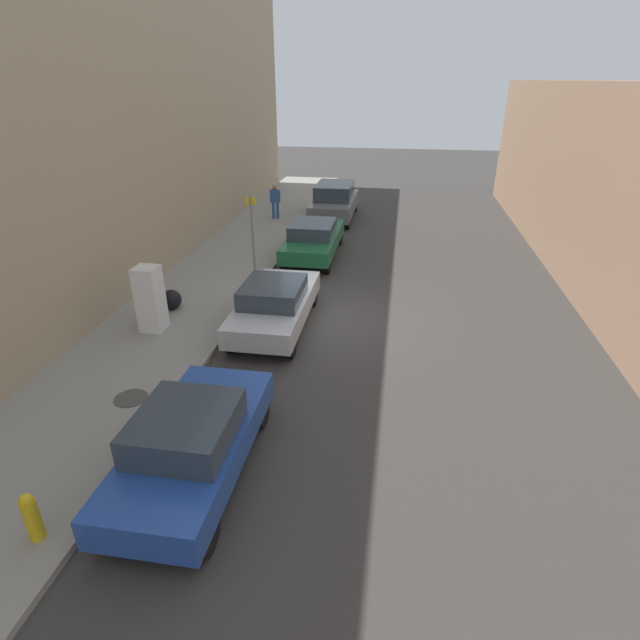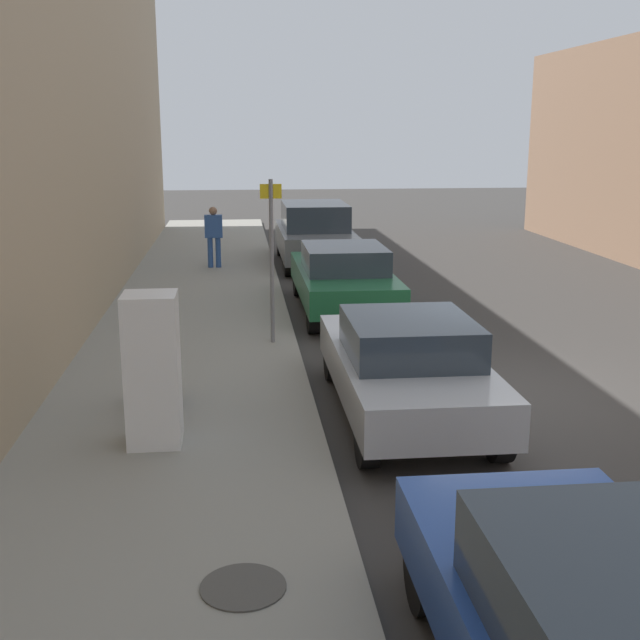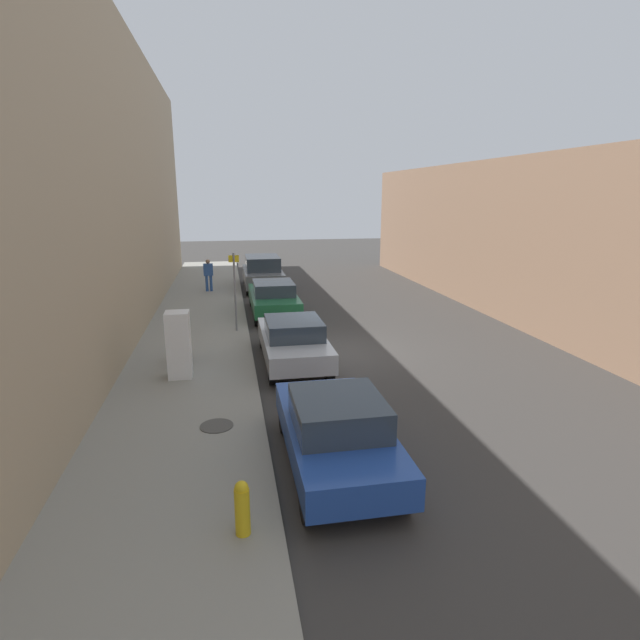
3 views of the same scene
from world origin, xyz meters
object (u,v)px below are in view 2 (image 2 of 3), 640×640
(trash_bag, at_px, (158,383))
(parked_sedan_silver, at_px, (406,365))
(discarded_refrigerator, at_px, (153,370))
(pedestrian_walking_far, at_px, (214,233))
(parked_suv_gray, at_px, (315,233))
(street_sign_post, at_px, (272,253))
(parked_sedan_green, at_px, (343,277))

(trash_bag, xyz_separation_m, parked_sedan_silver, (3.26, -0.41, 0.28))
(discarded_refrigerator, distance_m, pedestrian_walking_far, 12.24)
(parked_sedan_silver, relative_size, parked_suv_gray, 0.94)
(pedestrian_walking_far, bearing_deg, street_sign_post, -172.75)
(trash_bag, relative_size, parked_suv_gray, 0.13)
(trash_bag, relative_size, parked_sedan_silver, 0.13)
(parked_sedan_green, bearing_deg, street_sign_post, -120.05)
(pedestrian_walking_far, bearing_deg, trash_bag, 176.11)
(parked_sedan_green, relative_size, parked_suv_gray, 1.02)
(trash_bag, height_order, parked_suv_gray, parked_suv_gray)
(trash_bag, distance_m, parked_sedan_silver, 3.30)
(discarded_refrigerator, distance_m, parked_sedan_green, 7.83)
(trash_bag, height_order, parked_sedan_green, parked_sedan_green)
(parked_sedan_green, distance_m, parked_suv_gray, 6.03)
(pedestrian_walking_far, relative_size, parked_sedan_green, 0.34)
(trash_bag, height_order, pedestrian_walking_far, pedestrian_walking_far)
(trash_bag, bearing_deg, street_sign_post, 61.49)
(parked_sedan_green, bearing_deg, discarded_refrigerator, -113.88)
(discarded_refrigerator, relative_size, street_sign_post, 0.64)
(discarded_refrigerator, relative_size, pedestrian_walking_far, 1.11)
(street_sign_post, xyz_separation_m, trash_bag, (-1.67, -3.07, -1.25))
(street_sign_post, distance_m, parked_sedan_silver, 3.95)
(street_sign_post, relative_size, pedestrian_walking_far, 1.74)
(street_sign_post, height_order, parked_sedan_green, street_sign_post)
(discarded_refrigerator, xyz_separation_m, trash_bag, (-0.09, 1.34, -0.60))
(discarded_refrigerator, distance_m, parked_sedan_silver, 3.32)
(discarded_refrigerator, distance_m, street_sign_post, 4.73)
(trash_bag, bearing_deg, parked_sedan_silver, -7.14)
(street_sign_post, relative_size, parked_sedan_green, 0.59)
(discarded_refrigerator, height_order, pedestrian_walking_far, discarded_refrigerator)
(parked_sedan_silver, xyz_separation_m, parked_suv_gray, (0.00, 12.25, 0.17))
(pedestrian_walking_far, bearing_deg, parked_sedan_green, -152.73)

